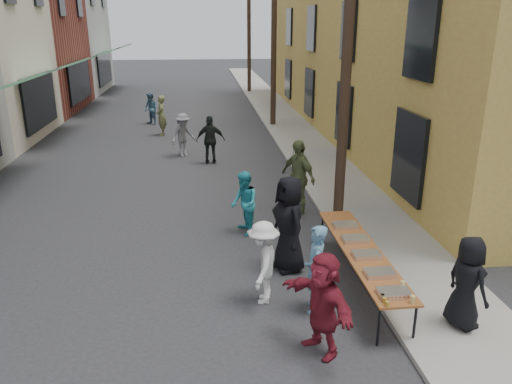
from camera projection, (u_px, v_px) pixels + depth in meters
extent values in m
plane|color=#28282B|center=(161.00, 285.00, 9.63)|extent=(120.00, 120.00, 0.00)
cube|color=gray|center=(287.00, 125.00, 24.22)|extent=(2.20, 60.00, 0.10)
cube|color=gray|center=(40.00, 26.00, 34.40)|extent=(8.00, 8.00, 9.00)
cube|color=#B58D40|center=(428.00, 17.00, 22.30)|extent=(10.00, 28.00, 10.00)
cylinder|color=#2D2116|center=(348.00, 36.00, 11.42)|extent=(0.26, 0.26, 9.00)
cylinder|color=#2D2116|center=(274.00, 28.00, 22.70)|extent=(0.26, 0.26, 9.00)
cylinder|color=#2D2116|center=(249.00, 26.00, 33.99)|extent=(0.26, 0.26, 9.00)
cube|color=brown|center=(361.00, 251.00, 9.39)|extent=(0.70, 4.00, 0.04)
cylinder|color=black|center=(379.00, 326.00, 7.71)|extent=(0.04, 0.04, 0.71)
cylinder|color=black|center=(415.00, 324.00, 7.77)|extent=(0.04, 0.04, 0.71)
cylinder|color=black|center=(322.00, 230.00, 11.25)|extent=(0.04, 0.04, 0.71)
cylinder|color=black|center=(347.00, 229.00, 11.31)|extent=(0.04, 0.04, 0.71)
cube|color=maroon|center=(394.00, 293.00, 7.82)|extent=(0.50, 0.33, 0.08)
cube|color=#B2B2B7|center=(380.00, 273.00, 8.43)|extent=(0.50, 0.33, 0.08)
cube|color=tan|center=(367.00, 255.00, 9.09)|extent=(0.50, 0.33, 0.08)
cube|color=#B2B2B7|center=(355.00, 239.00, 9.74)|extent=(0.50, 0.33, 0.08)
cube|color=tan|center=(345.00, 225.00, 10.40)|extent=(0.50, 0.33, 0.08)
cylinder|color=#A57F26|center=(387.00, 304.00, 7.51)|extent=(0.07, 0.07, 0.08)
cylinder|color=#A57F26|center=(385.00, 300.00, 7.61)|extent=(0.07, 0.07, 0.08)
cylinder|color=#A57F26|center=(382.00, 297.00, 7.70)|extent=(0.07, 0.07, 0.08)
cylinder|color=tan|center=(413.00, 299.00, 7.60)|extent=(0.08, 0.08, 0.12)
imported|color=black|center=(289.00, 224.00, 9.94)|extent=(0.90, 1.12, 1.98)
imported|color=teal|center=(315.00, 269.00, 8.55)|extent=(0.48, 0.64, 1.59)
imported|color=teal|center=(244.00, 203.00, 11.72)|extent=(0.70, 0.84, 1.53)
imported|color=silver|center=(263.00, 263.00, 8.84)|extent=(0.81, 1.11, 1.54)
imported|color=#58653A|center=(298.00, 177.00, 12.96)|extent=(1.04, 1.23, 1.97)
imported|color=maroon|center=(323.00, 304.00, 7.45)|extent=(1.11, 1.59, 1.65)
imported|color=black|center=(467.00, 283.00, 7.93)|extent=(0.70, 0.88, 1.57)
imported|color=slate|center=(183.00, 135.00, 18.53)|extent=(1.19, 1.12, 1.62)
imported|color=black|center=(211.00, 140.00, 17.55)|extent=(1.02, 0.45, 1.71)
imported|color=olive|center=(161.00, 116.00, 21.94)|extent=(0.45, 0.66, 1.75)
imported|color=#436881|center=(151.00, 109.00, 24.30)|extent=(0.93, 0.94, 1.53)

